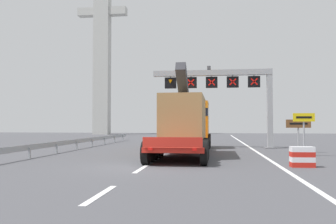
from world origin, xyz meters
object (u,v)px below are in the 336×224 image
(overhead_lane_gantry, at_px, (227,85))
(heavy_haul_truck_red, at_px, (188,123))
(exit_sign_yellow, at_px, (304,124))
(crash_barrier_striped, at_px, (302,157))
(tourist_info_sign_brown, at_px, (298,127))
(bridge_pylon_distant, at_px, (102,33))

(overhead_lane_gantry, relative_size, heavy_haul_truck_red, 0.68)
(heavy_haul_truck_red, distance_m, exit_sign_yellow, 7.30)
(overhead_lane_gantry, bearing_deg, crash_barrier_striped, -76.55)
(overhead_lane_gantry, height_order, tourist_info_sign_brown, overhead_lane_gantry)
(tourist_info_sign_brown, relative_size, bridge_pylon_distant, 0.06)
(tourist_info_sign_brown, height_order, crash_barrier_striped, tourist_info_sign_brown)
(heavy_haul_truck_red, relative_size, exit_sign_yellow, 5.55)
(tourist_info_sign_brown, bearing_deg, overhead_lane_gantry, 138.98)
(heavy_haul_truck_red, xyz_separation_m, crash_barrier_striped, (5.60, -7.35, -1.54))
(tourist_info_sign_brown, bearing_deg, crash_barrier_striped, -102.25)
(overhead_lane_gantry, bearing_deg, exit_sign_yellow, -56.63)
(heavy_haul_truck_red, xyz_separation_m, bridge_pylon_distant, (-18.30, 37.21, 16.46))
(tourist_info_sign_brown, relative_size, crash_barrier_striped, 2.14)
(overhead_lane_gantry, distance_m, heavy_haul_truck_red, 5.98)
(crash_barrier_striped, bearing_deg, exit_sign_yellow, 75.05)
(heavy_haul_truck_red, distance_m, crash_barrier_striped, 9.37)
(heavy_haul_truck_red, height_order, crash_barrier_striped, heavy_haul_truck_red)
(exit_sign_yellow, height_order, crash_barrier_striped, exit_sign_yellow)
(overhead_lane_gantry, xyz_separation_m, crash_barrier_striped, (2.81, -11.74, -4.51))
(crash_barrier_striped, bearing_deg, heavy_haul_truck_red, 127.27)
(exit_sign_yellow, xyz_separation_m, crash_barrier_striped, (-1.42, -5.32, -1.43))
(overhead_lane_gantry, bearing_deg, bridge_pylon_distant, 122.72)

